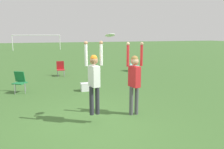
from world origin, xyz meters
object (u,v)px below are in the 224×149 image
object	(u,v)px
camping_chair_1	(20,80)
camping_chair_0	(60,68)
cooler_box	(86,87)
frisbee	(110,35)
camping_chair_2	(133,65)
person_jumping	(94,77)
person_defending	(134,77)

from	to	relation	value
camping_chair_1	camping_chair_0	bearing A→B (deg)	-90.12
camping_chair_0	cooler_box	world-z (taller)	camping_chair_0
frisbee	camping_chair_2	xyz separation A→B (m)	(4.18, 7.58, -2.03)
cooler_box	camping_chair_2	bearing A→B (deg)	44.17
frisbee	cooler_box	world-z (taller)	frisbee
camping_chair_1	cooler_box	distance (m)	2.84
person_jumping	cooler_box	bearing A→B (deg)	-19.05
person_jumping	cooler_box	world-z (taller)	person_jumping
person_jumping	person_defending	world-z (taller)	person_jumping
person_defending	camping_chair_1	bearing A→B (deg)	-149.44
person_jumping	camping_chair_2	bearing A→B (deg)	-42.46
person_defending	camping_chair_1	world-z (taller)	person_defending
camping_chair_1	camping_chair_2	world-z (taller)	camping_chair_1
person_jumping	camping_chair_0	size ratio (longest dim) A/B	2.32
person_defending	camping_chair_0	world-z (taller)	person_defending
camping_chair_0	camping_chair_1	bearing A→B (deg)	61.58
person_jumping	person_defending	bearing A→B (deg)	-90.00
person_jumping	camping_chair_1	size ratio (longest dim) A/B	2.26
person_jumping	cooler_box	distance (m)	3.84
person_jumping	camping_chair_0	distance (m)	7.64
person_defending	frisbee	xyz separation A→B (m)	(-0.84, -0.17, 1.26)
person_defending	cooler_box	xyz separation A→B (m)	(-0.83, 3.35, -1.04)
camping_chair_0	person_jumping	bearing A→B (deg)	94.86
person_jumping	cooler_box	xyz separation A→B (m)	(0.51, 3.62, -1.17)
camping_chair_0	camping_chair_1	distance (m)	3.90
person_defending	camping_chair_1	size ratio (longest dim) A/B	2.49
frisbee	cooler_box	size ratio (longest dim) A/B	0.64
person_jumping	frisbee	world-z (taller)	frisbee
frisbee	camping_chair_0	world-z (taller)	frisbee
frisbee	camping_chair_0	bearing A→B (deg)	95.09
cooler_box	person_defending	bearing A→B (deg)	-76.03
camping_chair_2	person_defending	bearing A→B (deg)	31.36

